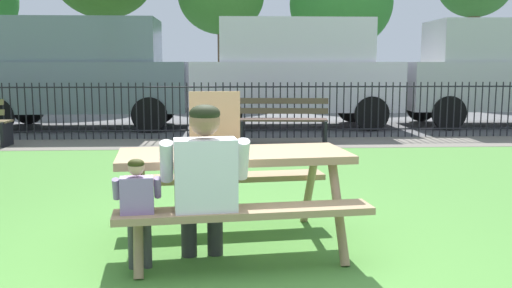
{
  "coord_description": "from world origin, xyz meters",
  "views": [
    {
      "loc": [
        0.08,
        -3.67,
        1.46
      ],
      "look_at": [
        0.37,
        1.25,
        0.75
      ],
      "focal_mm": 39.16,
      "sensor_mm": 36.0,
      "label": 1
    }
  ],
  "objects_px": {
    "child_at_table": "(138,205)",
    "parked_car_center": "(294,71)",
    "picnic_table_foreground": "(234,173)",
    "parked_car_right": "(503,70)",
    "far_tree_midright": "(341,4)",
    "pizza_box_open": "(216,140)",
    "parked_car_left": "(83,71)",
    "adult_at_table": "(205,180)",
    "park_bench_center": "(283,121)"
  },
  "relations": [
    {
      "from": "park_bench_center",
      "to": "far_tree_midright",
      "type": "relative_size",
      "value": 0.31
    },
    {
      "from": "child_at_table",
      "to": "park_bench_center",
      "type": "relative_size",
      "value": 0.51
    },
    {
      "from": "pizza_box_open",
      "to": "adult_at_table",
      "type": "distance_m",
      "value": 0.59
    },
    {
      "from": "picnic_table_foreground",
      "to": "parked_car_left",
      "type": "bearing_deg",
      "value": 110.8
    },
    {
      "from": "picnic_table_foreground",
      "to": "parked_car_center",
      "type": "xyz_separation_m",
      "value": [
        1.55,
        8.56,
        0.71
      ]
    },
    {
      "from": "pizza_box_open",
      "to": "parked_car_left",
      "type": "bearing_deg",
      "value": 110.02
    },
    {
      "from": "child_at_table",
      "to": "parked_car_left",
      "type": "relative_size",
      "value": 0.18
    },
    {
      "from": "child_at_table",
      "to": "parked_car_left",
      "type": "xyz_separation_m",
      "value": [
        -2.58,
        9.17,
        0.8
      ]
    },
    {
      "from": "park_bench_center",
      "to": "parked_car_center",
      "type": "height_order",
      "value": "parked_car_center"
    },
    {
      "from": "parked_car_left",
      "to": "far_tree_midright",
      "type": "xyz_separation_m",
      "value": [
        7.44,
        7.57,
        2.29
      ]
    },
    {
      "from": "picnic_table_foreground",
      "to": "far_tree_midright",
      "type": "bearing_deg",
      "value": 75.44
    },
    {
      "from": "adult_at_table",
      "to": "pizza_box_open",
      "type": "bearing_deg",
      "value": 82.51
    },
    {
      "from": "pizza_box_open",
      "to": "parked_car_left",
      "type": "relative_size",
      "value": 0.1
    },
    {
      "from": "picnic_table_foreground",
      "to": "adult_at_table",
      "type": "height_order",
      "value": "adult_at_table"
    },
    {
      "from": "park_bench_center",
      "to": "parked_car_right",
      "type": "xyz_separation_m",
      "value": [
        5.51,
        2.82,
        0.89
      ]
    },
    {
      "from": "pizza_box_open",
      "to": "far_tree_midright",
      "type": "distance_m",
      "value": 16.9
    },
    {
      "from": "parked_car_center",
      "to": "child_at_table",
      "type": "bearing_deg",
      "value": -103.58
    },
    {
      "from": "picnic_table_foreground",
      "to": "parked_car_right",
      "type": "distance_m",
      "value": 10.78
    },
    {
      "from": "adult_at_table",
      "to": "parked_car_right",
      "type": "distance_m",
      "value": 11.33
    },
    {
      "from": "adult_at_table",
      "to": "parked_car_left",
      "type": "relative_size",
      "value": 0.25
    },
    {
      "from": "picnic_table_foreground",
      "to": "pizza_box_open",
      "type": "height_order",
      "value": "pizza_box_open"
    },
    {
      "from": "pizza_box_open",
      "to": "park_bench_center",
      "type": "height_order",
      "value": "pizza_box_open"
    },
    {
      "from": "picnic_table_foreground",
      "to": "pizza_box_open",
      "type": "relative_size",
      "value": 4.16
    },
    {
      "from": "parked_car_center",
      "to": "adult_at_table",
      "type": "bearing_deg",
      "value": -100.96
    },
    {
      "from": "picnic_table_foreground",
      "to": "child_at_table",
      "type": "distance_m",
      "value": 0.91
    },
    {
      "from": "parked_car_left",
      "to": "parked_car_center",
      "type": "relative_size",
      "value": 1.0
    },
    {
      "from": "adult_at_table",
      "to": "park_bench_center",
      "type": "relative_size",
      "value": 0.73
    },
    {
      "from": "pizza_box_open",
      "to": "picnic_table_foreground",
      "type": "bearing_deg",
      "value": -9.86
    },
    {
      "from": "picnic_table_foreground",
      "to": "pizza_box_open",
      "type": "xyz_separation_m",
      "value": [
        -0.14,
        0.02,
        0.26
      ]
    },
    {
      "from": "pizza_box_open",
      "to": "park_bench_center",
      "type": "relative_size",
      "value": 0.29
    },
    {
      "from": "adult_at_table",
      "to": "parked_car_center",
      "type": "bearing_deg",
      "value": 79.04
    },
    {
      "from": "parked_car_left",
      "to": "parked_car_right",
      "type": "bearing_deg",
      "value": -0.0
    },
    {
      "from": "parked_car_left",
      "to": "parked_car_center",
      "type": "bearing_deg",
      "value": -0.0
    },
    {
      "from": "child_at_table",
      "to": "far_tree_midright",
      "type": "xyz_separation_m",
      "value": [
        4.86,
        16.74,
        3.09
      ]
    },
    {
      "from": "parked_car_right",
      "to": "far_tree_midright",
      "type": "xyz_separation_m",
      "value": [
        -2.33,
        7.57,
        2.29
      ]
    },
    {
      "from": "parked_car_left",
      "to": "far_tree_midright",
      "type": "height_order",
      "value": "far_tree_midright"
    },
    {
      "from": "parked_car_center",
      "to": "parked_car_right",
      "type": "distance_m",
      "value": 4.97
    },
    {
      "from": "pizza_box_open",
      "to": "adult_at_table",
      "type": "height_order",
      "value": "pizza_box_open"
    },
    {
      "from": "parked_car_left",
      "to": "child_at_table",
      "type": "bearing_deg",
      "value": -74.26
    },
    {
      "from": "pizza_box_open",
      "to": "child_at_table",
      "type": "bearing_deg",
      "value": -129.75
    },
    {
      "from": "child_at_table",
      "to": "park_bench_center",
      "type": "distance_m",
      "value": 6.57
    },
    {
      "from": "picnic_table_foreground",
      "to": "parked_car_right",
      "type": "relative_size",
      "value": 0.41
    },
    {
      "from": "adult_at_table",
      "to": "parked_car_right",
      "type": "xyz_separation_m",
      "value": [
        6.73,
        9.09,
        0.65
      ]
    },
    {
      "from": "picnic_table_foreground",
      "to": "parked_car_left",
      "type": "distance_m",
      "value": 9.18
    },
    {
      "from": "adult_at_table",
      "to": "parked_car_right",
      "type": "relative_size",
      "value": 0.25
    },
    {
      "from": "parked_car_right",
      "to": "far_tree_midright",
      "type": "bearing_deg",
      "value": 107.12
    },
    {
      "from": "child_at_table",
      "to": "parked_car_center",
      "type": "height_order",
      "value": "parked_car_center"
    },
    {
      "from": "pizza_box_open",
      "to": "parked_car_right",
      "type": "height_order",
      "value": "parked_car_right"
    },
    {
      "from": "adult_at_table",
      "to": "child_at_table",
      "type": "distance_m",
      "value": 0.49
    },
    {
      "from": "parked_car_center",
      "to": "picnic_table_foreground",
      "type": "bearing_deg",
      "value": -100.25
    }
  ]
}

